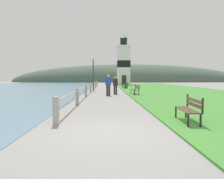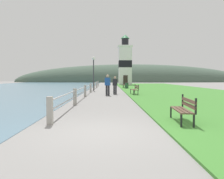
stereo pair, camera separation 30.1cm
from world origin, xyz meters
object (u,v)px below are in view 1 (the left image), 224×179
Objects in this scene: park_bench_near at (190,108)px; person_by_railing at (115,85)px; park_bench_far at (124,84)px; lamp_post at (93,67)px; trash_bin at (126,86)px; park_bench_midway at (136,89)px; person_strolling at (108,84)px; lighthouse at (124,63)px.

park_bench_near is 1.00× the size of person_by_railing.
lamp_post is at bearing 62.51° from park_bench_far.
park_bench_far is (-0.16, 24.42, 0.00)m from park_bench_near.
trash_bin is at bearing 97.42° from park_bench_far.
person_by_railing reaches higher than trash_bin.
trash_bin is (1.86, 9.71, -0.47)m from person_by_railing.
park_bench_near is 0.93× the size of park_bench_midway.
person_strolling is 2.14× the size of trash_bin.
park_bench_far is at bearing -84.86° from park_bench_near.
lamp_post is (-1.67, 6.78, 1.76)m from person_strolling.
trash_bin is (2.53, 11.16, -0.55)m from person_strolling.
park_bench_far is 11.75m from person_by_railing.
park_bench_near is 0.92× the size of person_strolling.
park_bench_far is 7.84m from lamp_post.
park_bench_midway is 7.64m from lamp_post.
person_strolling is at bearing 176.23° from person_by_railing.
lighthouse reaches higher than trash_bin.
person_strolling is at bearing -97.30° from lighthouse.
lighthouse is (0.82, 38.41, 4.01)m from park_bench_near.
lighthouse is 2.63× the size of lamp_post.
park_bench_midway is 2.59m from person_strolling.
person_by_railing is 0.42× the size of lamp_post.
park_bench_midway is at bearing -92.22° from lighthouse.
lighthouse is (0.98, 14.00, 4.00)m from park_bench_far.
trash_bin is at bearing 10.36° from person_by_railing.
trash_bin is (-0.11, 22.52, -0.11)m from park_bench_near.
person_by_railing is 9.90m from trash_bin.
person_strolling is (-2.44, -0.73, 0.44)m from park_bench_midway.
lighthouse is 20.99m from lamp_post.
trash_bin is at bearing 46.21° from lamp_post.
lamp_post reaches higher than park_bench_midway.
person_by_railing is (-2.79, -25.60, -3.65)m from lighthouse.
park_bench_near is 12.09m from park_bench_midway.
person_strolling is at bearing 85.25° from park_bench_far.
park_bench_midway is at bearing -53.77° from person_strolling.
lamp_post reaches higher than park_bench_near.
person_strolling is at bearing -102.76° from trash_bin.
trash_bin is (0.08, 10.43, -0.11)m from park_bench_midway.
park_bench_near is at bearing -147.27° from person_strolling.
park_bench_far is 14.59m from lighthouse.
park_bench_far is at bearing 12.32° from person_by_railing.
park_bench_midway is 12.32m from park_bench_far.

